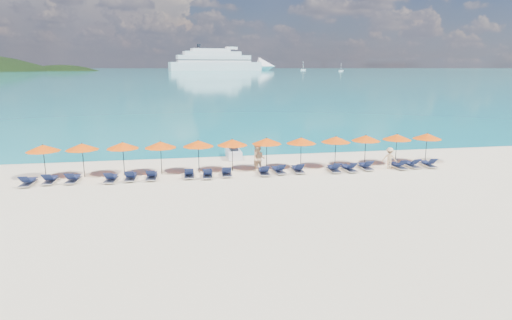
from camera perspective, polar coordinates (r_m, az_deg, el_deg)
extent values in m
plane|color=beige|center=(24.85, 1.22, -4.18)|extent=(1400.00, 1400.00, 0.00)
cube|color=#1FA9B2|center=(683.39, -9.95, 11.75)|extent=(1600.00, 1300.00, 0.01)
ellipsoid|color=black|center=(602.63, -24.27, 7.43)|extent=(162.00, 126.00, 85.50)
cube|color=white|center=(580.89, -5.39, 12.32)|extent=(123.37, 42.62, 11.03)
cone|color=white|center=(603.58, 1.47, 12.37)|extent=(28.09, 28.09, 24.28)
cube|color=white|center=(580.38, -5.63, 13.29)|extent=(98.88, 35.18, 8.83)
cube|color=white|center=(579.97, -5.86, 13.94)|extent=(76.98, 29.25, 5.52)
cube|color=white|center=(579.55, -6.09, 14.37)|extent=(52.50, 21.81, 3.86)
cube|color=black|center=(580.36, -5.62, 13.13)|extent=(100.12, 35.61, 0.99)
cube|color=black|center=(580.42, -5.63, 13.51)|extent=(97.65, 34.75, 0.99)
cylinder|color=black|center=(576.19, -7.62, 14.79)|extent=(4.86, 4.86, 6.07)
cube|color=white|center=(533.13, 11.25, 11.61)|extent=(5.42, 1.81, 1.45)
cylinder|color=white|center=(533.10, 11.27, 12.11)|extent=(0.33, 0.33, 9.04)
cube|color=white|center=(596.56, 6.31, 11.86)|extent=(6.89, 2.30, 1.84)
cylinder|color=white|center=(596.53, 6.32, 12.43)|extent=(0.41, 0.41, 11.48)
cube|color=white|center=(33.76, -3.04, 0.89)|extent=(1.05, 2.76, 0.63)
cube|color=black|center=(33.45, -3.00, 1.58)|extent=(0.58, 1.15, 0.40)
cylinder|color=black|center=(34.31, -3.21, 2.15)|extent=(0.63, 0.07, 0.07)
imported|color=#DDB280|center=(29.88, 0.12, 0.45)|extent=(0.77, 0.74, 1.78)
imported|color=#DDB280|center=(29.19, 0.39, 0.16)|extent=(0.99, 0.79, 1.78)
imported|color=#DDB280|center=(31.40, 17.38, 0.23)|extent=(1.09, 0.91, 1.54)
cylinder|color=black|center=(30.39, -26.37, -0.27)|extent=(0.05, 0.05, 2.20)
cone|color=#EC4E07|center=(30.22, -26.53, 1.44)|extent=(2.10, 2.10, 0.42)
sphere|color=black|center=(30.19, -26.57, 1.84)|extent=(0.08, 0.08, 0.08)
cylinder|color=black|center=(29.88, -22.04, -0.07)|extent=(0.05, 0.05, 2.20)
cone|color=#EC4E07|center=(29.71, -22.19, 1.66)|extent=(2.10, 2.10, 0.42)
sphere|color=black|center=(29.67, -22.22, 2.08)|extent=(0.08, 0.08, 0.08)
cylinder|color=black|center=(29.45, -17.25, 0.11)|extent=(0.05, 0.05, 2.20)
cone|color=#EC4E07|center=(29.27, -17.36, 1.87)|extent=(2.10, 2.10, 0.42)
sphere|color=black|center=(29.24, -17.39, 2.29)|extent=(0.08, 0.08, 0.08)
cylinder|color=black|center=(29.08, -12.53, 0.23)|extent=(0.05, 0.05, 2.20)
cone|color=#EC4E07|center=(28.91, -12.62, 2.01)|extent=(2.10, 2.10, 0.42)
sphere|color=black|center=(28.87, -12.64, 2.44)|extent=(0.08, 0.08, 0.08)
cylinder|color=black|center=(29.09, -7.65, 0.42)|extent=(0.05, 0.05, 2.20)
cone|color=#EC4E07|center=(28.91, -7.71, 2.20)|extent=(2.10, 2.10, 0.42)
sphere|color=black|center=(28.87, -7.72, 2.63)|extent=(0.08, 0.08, 0.08)
cylinder|color=black|center=(29.31, -3.16, 0.61)|extent=(0.05, 0.05, 2.20)
cone|color=#EC4E07|center=(29.13, -3.18, 2.38)|extent=(2.10, 2.10, 0.42)
sphere|color=black|center=(29.09, -3.19, 2.80)|extent=(0.08, 0.08, 0.08)
cylinder|color=black|center=(29.78, 1.43, 0.81)|extent=(0.05, 0.05, 2.20)
cone|color=#EC4E07|center=(29.61, 1.44, 2.56)|extent=(2.10, 2.10, 0.42)
sphere|color=black|center=(29.57, 1.44, 2.98)|extent=(0.08, 0.08, 0.08)
cylinder|color=black|center=(30.11, 6.01, 0.88)|extent=(0.05, 0.05, 2.20)
cone|color=#EC4E07|center=(29.93, 6.05, 2.60)|extent=(2.10, 2.10, 0.42)
sphere|color=black|center=(29.90, 6.06, 3.02)|extent=(0.08, 0.08, 0.08)
cylinder|color=black|center=(30.94, 10.54, 1.05)|extent=(0.05, 0.05, 2.20)
cone|color=#EC4E07|center=(30.77, 10.61, 2.73)|extent=(2.10, 2.10, 0.42)
sphere|color=black|center=(30.73, 10.63, 3.13)|extent=(0.08, 0.08, 0.08)
cylinder|color=black|center=(31.94, 14.35, 1.22)|extent=(0.05, 0.05, 2.20)
cone|color=#EC4E07|center=(31.78, 14.44, 2.85)|extent=(2.10, 2.10, 0.42)
sphere|color=black|center=(31.74, 14.46, 3.24)|extent=(0.08, 0.08, 0.08)
cylinder|color=black|center=(33.07, 18.18, 1.37)|extent=(0.05, 0.05, 2.20)
cone|color=#EC4E07|center=(32.91, 18.29, 2.94)|extent=(2.10, 2.10, 0.42)
sphere|color=black|center=(32.88, 18.32, 3.31)|extent=(0.08, 0.08, 0.08)
cylinder|color=black|center=(34.21, 21.74, 1.45)|extent=(0.05, 0.05, 2.20)
cone|color=#EC4E07|center=(34.06, 21.86, 2.97)|extent=(2.10, 2.10, 0.42)
sphere|color=black|center=(34.03, 21.89, 3.34)|extent=(0.08, 0.08, 0.08)
cube|color=silver|center=(29.43, -28.06, -2.75)|extent=(0.71, 1.73, 0.06)
cube|color=#111A3E|center=(29.62, -27.93, -2.32)|extent=(0.61, 1.13, 0.04)
cube|color=#111A3E|center=(28.84, -28.52, -2.25)|extent=(0.58, 0.56, 0.43)
cube|color=silver|center=(29.38, -25.71, -2.54)|extent=(0.66, 1.71, 0.06)
cube|color=#111A3E|center=(29.57, -25.61, -2.11)|extent=(0.57, 1.11, 0.04)
cube|color=#111A3E|center=(28.77, -26.10, -2.03)|extent=(0.56, 0.55, 0.43)
cube|color=silver|center=(28.99, -23.18, -2.49)|extent=(0.75, 1.74, 0.06)
cube|color=#111A3E|center=(29.18, -23.06, -2.06)|extent=(0.63, 1.14, 0.04)
cube|color=#111A3E|center=(28.39, -23.57, -1.97)|extent=(0.59, 0.58, 0.43)
cube|color=silver|center=(28.28, -18.73, -2.49)|extent=(0.74, 1.74, 0.06)
cube|color=#111A3E|center=(28.48, -18.65, -2.05)|extent=(0.63, 1.14, 0.04)
cube|color=#111A3E|center=(27.66, -19.03, -1.96)|extent=(0.59, 0.58, 0.43)
cube|color=silver|center=(28.32, -16.35, -2.31)|extent=(0.65, 1.71, 0.06)
cube|color=#111A3E|center=(28.52, -16.31, -1.87)|extent=(0.57, 1.11, 0.04)
cube|color=#111A3E|center=(27.69, -16.53, -1.78)|extent=(0.56, 0.55, 0.43)
cube|color=silver|center=(28.20, -13.72, -2.22)|extent=(0.69, 1.73, 0.06)
cube|color=#111A3E|center=(28.40, -13.68, -1.78)|extent=(0.60, 1.12, 0.04)
cube|color=#111A3E|center=(27.57, -13.88, -1.69)|extent=(0.57, 0.56, 0.43)
cube|color=silver|center=(28.17, -8.90, -2.02)|extent=(0.65, 1.71, 0.06)
cube|color=#111A3E|center=(28.37, -8.92, -1.59)|extent=(0.57, 1.11, 0.04)
cube|color=#111A3E|center=(27.54, -8.92, -1.48)|extent=(0.56, 0.55, 0.43)
cube|color=silver|center=(27.98, -6.46, -2.05)|extent=(0.77, 1.75, 0.06)
cube|color=#111A3E|center=(28.18, -6.45, -1.61)|extent=(0.64, 1.14, 0.04)
cube|color=#111A3E|center=(27.34, -6.50, -1.51)|extent=(0.60, 0.58, 0.43)
cube|color=silver|center=(28.32, -3.94, -1.82)|extent=(0.69, 1.73, 0.06)
cube|color=#111A3E|center=(28.52, -3.98, -1.39)|extent=(0.60, 1.12, 0.04)
cube|color=#111A3E|center=(27.69, -3.88, -1.28)|extent=(0.57, 0.56, 0.43)
cube|color=silver|center=(28.53, 1.05, -1.68)|extent=(0.70, 1.73, 0.06)
cube|color=#111A3E|center=(28.73, 0.98, -1.25)|extent=(0.60, 1.12, 0.04)
cube|color=#111A3E|center=(27.91, 1.22, -1.14)|extent=(0.57, 0.56, 0.43)
cube|color=silver|center=(28.95, 3.01, -1.49)|extent=(0.78, 1.75, 0.06)
cube|color=#111A3E|center=(29.14, 2.85, -1.07)|extent=(0.65, 1.15, 0.04)
cube|color=#111A3E|center=(28.35, 3.37, -0.95)|extent=(0.60, 0.59, 0.43)
cube|color=silver|center=(29.27, 5.59, -1.38)|extent=(0.68, 1.72, 0.06)
cube|color=#111A3E|center=(29.47, 5.48, -0.96)|extent=(0.59, 1.12, 0.04)
cube|color=#111A3E|center=(28.66, 5.87, -0.84)|extent=(0.57, 0.55, 0.43)
cube|color=silver|center=(29.77, 10.31, -1.29)|extent=(0.69, 1.73, 0.06)
cube|color=#111A3E|center=(29.96, 10.18, -0.88)|extent=(0.60, 1.12, 0.04)
cube|color=#111A3E|center=(29.17, 10.67, -0.76)|extent=(0.57, 0.56, 0.43)
cube|color=silver|center=(30.13, 12.22, -1.20)|extent=(0.74, 1.74, 0.06)
cube|color=#111A3E|center=(30.31, 12.03, -0.80)|extent=(0.63, 1.14, 0.04)
cube|color=#111A3E|center=(29.56, 12.73, -0.67)|extent=(0.59, 0.58, 0.43)
cube|color=silver|center=(30.93, 14.35, -0.96)|extent=(0.66, 1.71, 0.06)
cube|color=#111A3E|center=(31.12, 14.19, -0.57)|extent=(0.58, 1.11, 0.04)
cube|color=#111A3E|center=(30.35, 14.79, -0.45)|extent=(0.56, 0.55, 0.43)
cube|color=silver|center=(31.81, 18.37, -0.84)|extent=(0.73, 1.74, 0.06)
cube|color=#111A3E|center=(31.98, 18.15, -0.46)|extent=(0.62, 1.13, 0.04)
cube|color=#111A3E|center=(31.27, 18.95, -0.34)|extent=(0.59, 0.57, 0.43)
cube|color=silver|center=(32.49, 19.96, -0.69)|extent=(0.68, 1.72, 0.06)
cube|color=#111A3E|center=(32.66, 19.75, -0.32)|extent=(0.59, 1.12, 0.04)
cube|color=#111A3E|center=(31.95, 20.54, -0.19)|extent=(0.57, 0.56, 0.43)
cube|color=silver|center=(33.07, 21.95, -0.62)|extent=(0.71, 1.73, 0.06)
cube|color=#111A3E|center=(33.25, 21.77, -0.26)|extent=(0.61, 1.13, 0.04)
cube|color=#111A3E|center=(32.52, 22.47, -0.14)|extent=(0.58, 0.56, 0.43)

